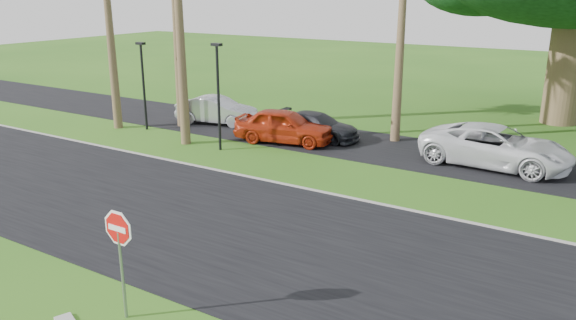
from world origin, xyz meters
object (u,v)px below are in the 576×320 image
at_px(car_dark, 317,126).
at_px(stop_sign_near, 119,243).
at_px(car_silver, 217,111).
at_px(car_red, 284,126).
at_px(car_minivan, 496,147).

bearing_deg(car_dark, stop_sign_near, -166.15).
distance_m(car_silver, car_red, 5.17).
xyz_separation_m(car_dark, car_minivan, (8.13, -0.02, 0.20)).
height_order(stop_sign_near, car_red, stop_sign_near).
distance_m(stop_sign_near, car_minivan, 16.00).
bearing_deg(car_minivan, car_dark, 92.76).
relative_size(car_red, car_minivan, 0.79).
xyz_separation_m(car_silver, car_red, (5.00, -1.33, 0.08)).
relative_size(stop_sign_near, car_silver, 0.62).
bearing_deg(car_minivan, stop_sign_near, 167.13).
bearing_deg(car_red, car_silver, 63.56).
distance_m(car_dark, car_minivan, 8.13).
distance_m(stop_sign_near, car_silver, 18.20).
xyz_separation_m(car_silver, car_dark, (5.94, 0.05, -0.09)).
bearing_deg(car_minivan, car_silver, 93.00).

